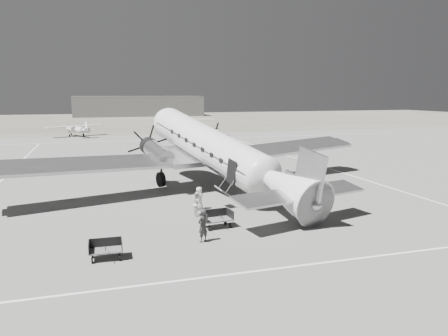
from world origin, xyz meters
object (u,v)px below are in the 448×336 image
Objects in this scene: light_plane_right at (187,123)px; passenger at (199,198)px; dc3_airliner at (216,153)px; baggage_cart_near at (217,219)px; hangar_main at (138,106)px; ground_crew at (203,226)px; baggage_cart_far at (106,250)px; light_plane_left at (77,130)px; ramp_agent at (197,204)px.

light_plane_right is 65.68m from passenger.
baggage_cart_near is (-2.32, -8.37, -2.52)m from dc3_airliner.
dc3_airliner is at bearing 67.86° from baggage_cart_near.
baggage_cart_near is at bearing -94.01° from hangar_main.
ground_crew reaches higher than passenger.
baggage_cart_far is at bearing -141.35° from dc3_airliner.
light_plane_left is 60.69m from baggage_cart_far.
light_plane_left is at bearing 94.11° from baggage_cart_far.
ground_crew is at bearing -84.39° from light_plane_right.
ground_crew is 1.14× the size of ramp_agent.
baggage_cart_near is 1.01× the size of ground_crew.
ground_crew is (4.74, 1.01, 0.40)m from baggage_cart_far.
passenger is at bearing -84.33° from light_plane_right.
dc3_airliner reaches higher than passenger.
hangar_main is 72.41m from light_plane_left.
dc3_airliner is 60.97m from light_plane_right.
light_plane_right reaches higher than passenger.
dc3_airliner is at bearing -8.57° from passenger.
passenger reaches higher than baggage_cart_far.
dc3_airliner is 18.61× the size of baggage_cart_near.
light_plane_left is at bearing 29.39° from passenger.
light_plane_left is 6.07× the size of ground_crew.
baggage_cart_far is (-6.08, -3.08, -0.04)m from baggage_cart_near.
baggage_cart_near is 1.15× the size of ramp_agent.
light_plane_right is at bearing 64.96° from dc3_airliner.
hangar_main is 128.02m from baggage_cart_near.
baggage_cart_far is at bearing -113.05° from light_plane_left.
hangar_main is at bearing 79.35° from baggage_cart_near.
baggage_cart_near is at bearing -106.92° from light_plane_left.
passenger is at bearing -94.17° from hangar_main.
light_plane_left is 6.89× the size of passenger.
dc3_airliner is 21.46× the size of ramp_agent.
ground_crew is 1.14× the size of passenger.
light_plane_right is at bearing 0.75° from light_plane_left.
baggage_cart_far is 1.05× the size of ramp_agent.
light_plane_right is 7.68× the size of baggage_cart_far.
ramp_agent reaches higher than baggage_cart_far.
dc3_airliner is 6.74m from ramp_agent.
hangar_main reaches higher than baggage_cart_near.
baggage_cart_near is (-8.96, -127.67, -2.82)m from hangar_main.
hangar_main is 4.12× the size of light_plane_left.
light_plane_left is at bearing -104.30° from hangar_main.
hangar_main is at bearing -128.37° from ground_crew.
light_plane_right is (21.79, 10.86, 0.17)m from light_plane_left.
passenger is at bearing -22.45° from ramp_agent.
light_plane_left reaches higher than ground_crew.
light_plane_left is at bearing 87.81° from dc3_airliner.
light_plane_right is 7.05× the size of ground_crew.
baggage_cart_far is at bearing -87.84° from light_plane_right.
ground_crew is at bearing -129.65° from baggage_cart_near.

